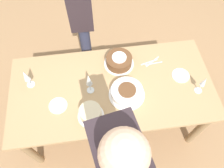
{
  "coord_description": "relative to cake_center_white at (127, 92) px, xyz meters",
  "views": [
    {
      "loc": [
        0.13,
        0.93,
        2.41
      ],
      "look_at": [
        0.0,
        0.0,
        0.82
      ],
      "focal_mm": 35.0,
      "sensor_mm": 36.0,
      "label": 1
    }
  ],
  "objects": [
    {
      "name": "dessert_plate_right",
      "position": [
        0.58,
        0.03,
        -0.04
      ],
      "size": [
        0.15,
        0.15,
        0.01
      ],
      "color": "white",
      "rests_on": "dining_table"
    },
    {
      "name": "cake_center_white",
      "position": [
        0.0,
        0.0,
        0.0
      ],
      "size": [
        0.31,
        0.31,
        0.09
      ],
      "color": "white",
      "rests_on": "dining_table"
    },
    {
      "name": "cake_back_decorated",
      "position": [
        0.32,
        0.15,
        0.01
      ],
      "size": [
        0.21,
        0.21,
        0.11
      ],
      "color": "white",
      "rests_on": "dining_table"
    },
    {
      "name": "wine_glass_extra",
      "position": [
        -0.61,
        0.05,
        0.09
      ],
      "size": [
        0.06,
        0.06,
        0.2
      ],
      "color": "silver",
      "rests_on": "dining_table"
    },
    {
      "name": "dessert_plate_left",
      "position": [
        -0.51,
        -0.12,
        -0.04
      ],
      "size": [
        0.16,
        0.16,
        0.01
      ],
      "color": "white",
      "rests_on": "dining_table"
    },
    {
      "name": "dining_table",
      "position": [
        0.11,
        -0.09,
        -0.15
      ],
      "size": [
        1.76,
        0.85,
        0.77
      ],
      "color": "tan",
      "rests_on": "ground_plane"
    },
    {
      "name": "fork_pile",
      "position": [
        -0.29,
        -0.3,
        -0.03
      ],
      "size": [
        0.2,
        0.11,
        0.01
      ],
      "color": "silver",
      "rests_on": "dining_table"
    },
    {
      "name": "person_cutting",
      "position": [
        0.31,
        -0.89,
        0.25
      ],
      "size": [
        0.23,
        0.4,
        1.74
      ],
      "rotation": [
        0.0,
        0.0,
        1.55
      ],
      "color": "#2D334C",
      "rests_on": "ground_plane"
    },
    {
      "name": "wine_glass_far",
      "position": [
        0.3,
        -0.08,
        0.12
      ],
      "size": [
        0.06,
        0.06,
        0.24
      ],
      "color": "silver",
      "rests_on": "dining_table"
    },
    {
      "name": "ground_plane",
      "position": [
        0.11,
        -0.09,
        -0.81
      ],
      "size": [
        12.0,
        12.0,
        0.0
      ],
      "primitive_type": "plane",
      "color": "#A87F56"
    },
    {
      "name": "cake_front_chocolate",
      "position": [
        0.02,
        -0.33,
        0.01
      ],
      "size": [
        0.27,
        0.27,
        0.1
      ],
      "color": "white",
      "rests_on": "dining_table"
    },
    {
      "name": "wine_glass_near",
      "position": [
        0.81,
        -0.21,
        0.09
      ],
      "size": [
        0.07,
        0.07,
        0.2
      ],
      "color": "silver",
      "rests_on": "dining_table"
    }
  ]
}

